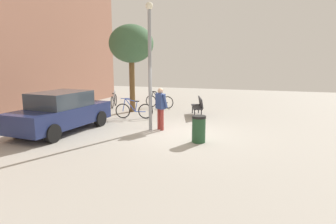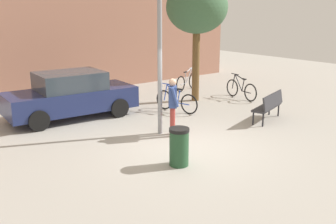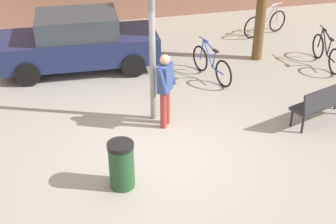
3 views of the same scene
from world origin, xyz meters
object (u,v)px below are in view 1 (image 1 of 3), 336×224
trash_bin (199,129)px  bicycle_blue (134,110)px  person_by_lamppost (161,106)px  park_bench (198,105)px  plaza_tree (131,45)px  lamppost (150,58)px  bicycle_silver (114,101)px  parked_car_navy (61,112)px  bicycle_black (159,101)px

trash_bin → bicycle_blue: bearing=51.6°
person_by_lamppost → trash_bin: 2.29m
park_bench → plaza_tree: (0.06, 3.65, 3.01)m
bicycle_blue → trash_bin: (-3.03, -3.83, 0.07)m
park_bench → plaza_tree: plaza_tree is taller
lamppost → person_by_lamppost: size_ratio=2.91×
bicycle_silver → bicycle_blue: bearing=-136.5°
person_by_lamppost → parked_car_navy: size_ratio=0.39×
bicycle_blue → bicycle_black: bearing=-0.6°
person_by_lamppost → parked_car_navy: (-1.50, 3.52, -0.19)m
bicycle_blue → trash_bin: bicycle_blue is taller
plaza_tree → bicycle_blue: bearing=-152.4°
bicycle_blue → parked_car_navy: parked_car_navy is taller
lamppost → person_by_lamppost: 1.89m
bicycle_blue → trash_bin: bearing=-128.4°
person_by_lamppost → bicycle_blue: 2.73m
plaza_tree → bicycle_black: 3.69m
park_bench → parked_car_navy: size_ratio=0.39×
park_bench → bicycle_blue: bearing=120.8°
lamppost → park_bench: 4.39m
park_bench → trash_bin: bearing=-167.1°
lamppost → parked_car_navy: size_ratio=1.13×
lamppost → parked_car_navy: (-1.32, 3.16, -2.04)m
bicycle_black → plaza_tree: bearing=150.5°
park_bench → parked_car_navy: (-4.91, 4.28, 0.23)m
person_by_lamppost → bicycle_silver: (4.52, 4.63, -0.58)m
lamppost → parked_car_navy: bearing=112.7°
park_bench → bicycle_black: 3.21m
trash_bin → bicycle_silver: bearing=48.1°
trash_bin → bicycle_black: bearing=30.7°
park_bench → bicycle_blue: size_ratio=0.94×
park_bench → trash_bin: (-4.68, -1.07, -0.09)m
lamppost → bicycle_black: 6.04m
bicycle_blue → parked_car_navy: (-3.26, 1.52, 0.39)m
bicycle_black → bicycle_silver: size_ratio=1.04×
lamppost → bicycle_blue: bearing=40.2°
person_by_lamppost → plaza_tree: (3.47, 2.89, 2.59)m
bicycle_black → parked_car_navy: bearing=166.7°
lamppost → bicycle_black: size_ratio=2.69×
parked_car_navy → trash_bin: size_ratio=4.73×
park_bench → trash_bin: park_bench is taller
bicycle_silver → bicycle_blue: size_ratio=0.98×
lamppost → trash_bin: lamppost is taller
bicycle_black → lamppost: bearing=-163.1°
bicycle_silver → trash_bin: bicycle_silver is taller
plaza_tree → bicycle_blue: 3.71m
lamppost → bicycle_black: lamppost is taller
person_by_lamppost → park_bench: 3.52m
park_bench → plaza_tree: size_ratio=0.36×
bicycle_blue → park_bench: bearing=-59.2°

